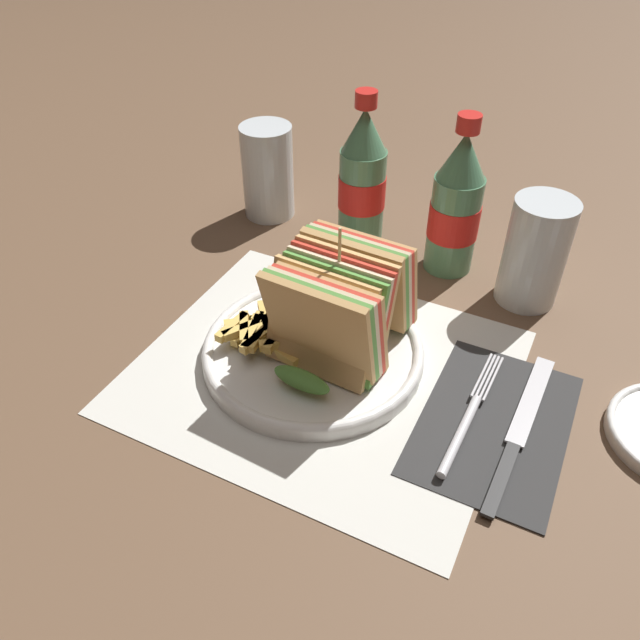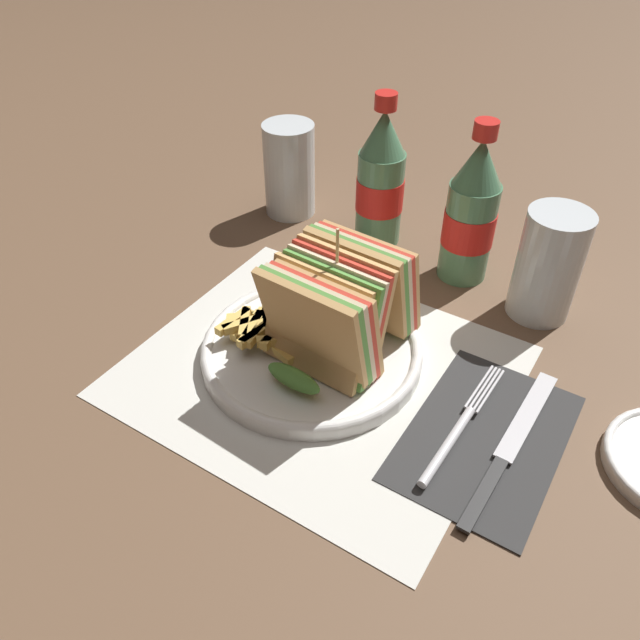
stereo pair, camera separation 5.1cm
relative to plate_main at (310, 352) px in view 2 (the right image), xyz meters
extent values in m
plane|color=brown|center=(0.02, 0.00, -0.01)|extent=(4.00, 4.00, 0.00)
cube|color=silver|center=(0.02, -0.01, -0.01)|extent=(0.37, 0.32, 0.00)
cylinder|color=white|center=(0.00, 0.00, 0.00)|extent=(0.23, 0.23, 0.01)
torus|color=white|center=(0.00, 0.00, 0.00)|extent=(0.23, 0.23, 0.01)
cube|color=tan|center=(0.03, -0.03, 0.07)|extent=(0.11, 0.04, 0.11)
cube|color=#518E3D|center=(0.03, -0.03, 0.07)|extent=(0.11, 0.04, 0.11)
cube|color=beige|center=(0.03, -0.02, 0.06)|extent=(0.11, 0.04, 0.11)
cube|color=red|center=(0.03, -0.01, 0.06)|extent=(0.11, 0.04, 0.11)
cube|color=tan|center=(0.03, 0.00, 0.06)|extent=(0.11, 0.04, 0.11)
ellipsoid|color=#518E3D|center=(0.02, -0.06, 0.02)|extent=(0.06, 0.02, 0.02)
cube|color=tan|center=(0.02, -0.02, 0.06)|extent=(0.11, 0.04, 0.11)
cube|color=#518E3D|center=(0.02, -0.01, 0.06)|extent=(0.11, 0.04, 0.11)
cube|color=beige|center=(0.02, 0.00, 0.06)|extent=(0.11, 0.04, 0.11)
cube|color=red|center=(0.02, 0.00, 0.07)|extent=(0.11, 0.04, 0.11)
cube|color=tan|center=(0.03, 0.01, 0.07)|extent=(0.11, 0.04, 0.11)
ellipsoid|color=#518E3D|center=(0.02, -0.02, 0.02)|extent=(0.06, 0.02, 0.02)
cube|color=tan|center=(0.03, 0.05, 0.07)|extent=(0.11, 0.04, 0.11)
cube|color=#518E3D|center=(0.03, 0.06, 0.07)|extent=(0.11, 0.04, 0.11)
cube|color=beige|center=(0.03, 0.07, 0.06)|extent=(0.11, 0.04, 0.11)
cube|color=red|center=(0.03, 0.07, 0.06)|extent=(0.11, 0.04, 0.11)
cube|color=tan|center=(0.03, 0.08, 0.06)|extent=(0.11, 0.04, 0.11)
ellipsoid|color=#518E3D|center=(0.02, 0.03, 0.02)|extent=(0.06, 0.02, 0.02)
cylinder|color=tan|center=(0.03, 0.01, 0.08)|extent=(0.00, 0.00, 0.14)
cube|color=#E0B756|center=(-0.07, 0.01, 0.01)|extent=(0.06, 0.05, 0.01)
cube|color=#E0B756|center=(-0.05, -0.01, 0.01)|extent=(0.05, 0.04, 0.01)
cube|color=#E0B756|center=(-0.05, 0.00, 0.01)|extent=(0.07, 0.02, 0.01)
cube|color=#E0B756|center=(-0.03, -0.02, 0.01)|extent=(0.07, 0.03, 0.01)
cube|color=#E0B756|center=(-0.07, -0.01, 0.01)|extent=(0.01, 0.05, 0.01)
cube|color=#E0B756|center=(-0.04, 0.01, 0.02)|extent=(0.05, 0.02, 0.01)
cube|color=#E0B756|center=(-0.05, -0.03, 0.02)|extent=(0.02, 0.05, 0.01)
cube|color=#E0B756|center=(-0.08, -0.02, 0.02)|extent=(0.01, 0.05, 0.01)
cube|color=#E0B756|center=(-0.06, -0.02, 0.02)|extent=(0.02, 0.06, 0.01)
cube|color=#E0B756|center=(-0.07, -0.02, 0.02)|extent=(0.04, 0.05, 0.01)
cube|color=#E0B756|center=(-0.03, -0.01, 0.02)|extent=(0.02, 0.06, 0.01)
cube|color=#E0B756|center=(-0.07, -0.02, 0.02)|extent=(0.03, 0.04, 0.01)
cube|color=#E0B756|center=(-0.04, 0.01, 0.02)|extent=(0.07, 0.02, 0.01)
cube|color=#E0B756|center=(-0.06, 0.01, 0.02)|extent=(0.04, 0.05, 0.01)
cube|color=#E0B756|center=(-0.02, -0.02, 0.02)|extent=(0.04, 0.04, 0.01)
cube|color=#E0B756|center=(-0.05, -0.01, 0.02)|extent=(0.02, 0.07, 0.01)
cube|color=#2D2D2D|center=(0.20, 0.00, -0.01)|extent=(0.13, 0.20, 0.00)
cylinder|color=silver|center=(0.17, -0.04, 0.00)|extent=(0.01, 0.10, 0.01)
cylinder|color=silver|center=(0.17, 0.05, 0.00)|extent=(0.01, 0.07, 0.00)
cylinder|color=silver|center=(0.17, 0.05, 0.00)|extent=(0.01, 0.07, 0.00)
cylinder|color=silver|center=(0.18, 0.05, 0.00)|extent=(0.01, 0.07, 0.00)
cylinder|color=silver|center=(0.18, 0.05, 0.00)|extent=(0.01, 0.07, 0.00)
cube|color=black|center=(0.22, -0.07, 0.00)|extent=(0.01, 0.09, 0.00)
cube|color=silver|center=(0.22, 0.04, 0.00)|extent=(0.02, 0.13, 0.00)
cylinder|color=#4C7F5B|center=(-0.05, 0.25, 0.05)|extent=(0.06, 0.06, 0.12)
cylinder|color=red|center=(-0.05, 0.25, 0.06)|extent=(0.06, 0.06, 0.04)
cone|color=#4C7F5B|center=(-0.05, 0.25, 0.14)|extent=(0.06, 0.06, 0.06)
cylinder|color=red|center=(-0.05, 0.25, 0.18)|extent=(0.03, 0.03, 0.02)
cylinder|color=#4C7F5B|center=(0.08, 0.23, 0.05)|extent=(0.06, 0.06, 0.12)
cylinder|color=red|center=(0.08, 0.23, 0.06)|extent=(0.06, 0.06, 0.04)
cone|color=#4C7F5B|center=(0.08, 0.23, 0.14)|extent=(0.06, 0.06, 0.06)
cylinder|color=red|center=(0.08, 0.23, 0.18)|extent=(0.03, 0.03, 0.02)
cylinder|color=silver|center=(0.18, 0.21, 0.05)|extent=(0.07, 0.07, 0.13)
cylinder|color=black|center=(0.18, 0.21, 0.01)|extent=(0.06, 0.06, 0.05)
cylinder|color=silver|center=(-0.19, 0.25, 0.05)|extent=(0.07, 0.07, 0.13)
cylinder|color=black|center=(-0.19, 0.25, 0.01)|extent=(0.06, 0.06, 0.05)
camera|label=1|loc=(0.22, -0.43, 0.45)|focal=35.00mm
camera|label=2|loc=(0.27, -0.40, 0.45)|focal=35.00mm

